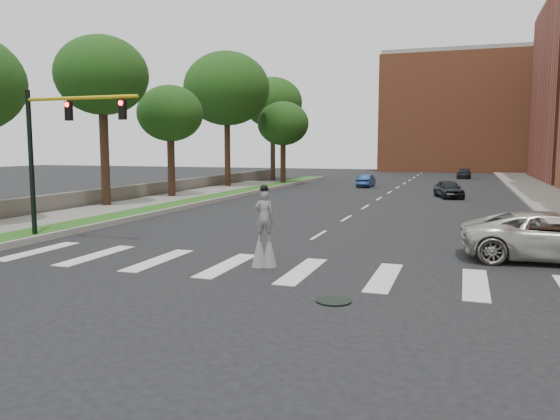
# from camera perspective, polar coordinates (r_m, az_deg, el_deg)

# --- Properties ---
(ground_plane) EXTENTS (160.00, 160.00, 0.00)m
(ground_plane) POSITION_cam_1_polar(r_m,az_deg,el_deg) (16.75, -2.91, -6.82)
(ground_plane) COLOR black
(ground_plane) RESTS_ON ground
(grass_median) EXTENTS (2.00, 60.00, 0.25)m
(grass_median) POSITION_cam_1_polar(r_m,az_deg,el_deg) (39.44, -7.78, 1.09)
(grass_median) COLOR #205117
(grass_median) RESTS_ON ground
(median_curb) EXTENTS (0.20, 60.00, 0.28)m
(median_curb) POSITION_cam_1_polar(r_m,az_deg,el_deg) (38.98, -6.40, 1.07)
(median_curb) COLOR gray
(median_curb) RESTS_ON ground
(sidewalk_left) EXTENTS (4.00, 60.00, 0.18)m
(sidewalk_left) POSITION_cam_1_polar(r_m,az_deg,el_deg) (32.67, -20.40, -0.47)
(sidewalk_left) COLOR slate
(sidewalk_left) RESTS_ON ground
(stone_wall) EXTENTS (0.50, 56.00, 1.10)m
(stone_wall) POSITION_cam_1_polar(r_m,az_deg,el_deg) (43.82, -13.08, 2.08)
(stone_wall) COLOR #5A554D
(stone_wall) RESTS_ON ground
(manhole) EXTENTS (0.90, 0.90, 0.04)m
(manhole) POSITION_cam_1_polar(r_m,az_deg,el_deg) (14.03, 5.63, -9.44)
(manhole) COLOR black
(manhole) RESTS_ON ground
(building_backdrop) EXTENTS (26.00, 14.00, 18.00)m
(building_backdrop) POSITION_cam_1_polar(r_m,az_deg,el_deg) (93.28, 18.89, 9.42)
(building_backdrop) COLOR #A95835
(building_backdrop) RESTS_ON ground
(traffic_signal) EXTENTS (5.30, 0.23, 6.20)m
(traffic_signal) POSITION_cam_1_polar(r_m,az_deg,el_deg) (24.05, -22.53, 6.74)
(traffic_signal) COLOR black
(traffic_signal) RESTS_ON ground
(stilt_performer) EXTENTS (0.82, 0.63, 2.69)m
(stilt_performer) POSITION_cam_1_polar(r_m,az_deg,el_deg) (17.71, -1.66, -2.72)
(stilt_performer) COLOR black
(stilt_performer) RESTS_ON ground
(suv_crossing) EXTENTS (6.22, 3.17, 1.68)m
(suv_crossing) POSITION_cam_1_polar(r_m,az_deg,el_deg) (20.80, 26.74, -2.52)
(suv_crossing) COLOR beige
(suv_crossing) RESTS_ON ground
(car_near) EXTENTS (2.70, 4.28, 1.36)m
(car_near) POSITION_cam_1_polar(r_m,az_deg,el_deg) (43.67, 17.21, 2.11)
(car_near) COLOR black
(car_near) RESTS_ON ground
(car_mid) EXTENTS (1.34, 3.72, 1.22)m
(car_mid) POSITION_cam_1_polar(r_m,az_deg,el_deg) (53.66, 8.97, 3.04)
(car_mid) COLOR navy
(car_mid) RESTS_ON ground
(car_far) EXTENTS (1.79, 4.16, 1.19)m
(car_far) POSITION_cam_1_polar(r_m,az_deg,el_deg) (70.98, 18.67, 3.62)
(car_far) COLOR black
(car_far) RESTS_ON ground
(tree_2) EXTENTS (5.80, 5.80, 10.80)m
(tree_2) POSITION_cam_1_polar(r_m,az_deg,el_deg) (36.85, -18.12, 13.14)
(tree_2) COLOR black
(tree_2) RESTS_ON ground
(tree_3) EXTENTS (4.93, 4.93, 8.48)m
(tree_3) POSITION_cam_1_polar(r_m,az_deg,el_deg) (42.29, -11.42, 9.80)
(tree_3) COLOR black
(tree_3) RESTS_ON ground
(tree_4) EXTENTS (8.08, 8.08, 12.75)m
(tree_4) POSITION_cam_1_polar(r_m,az_deg,el_deg) (52.61, -5.59, 12.48)
(tree_4) COLOR black
(tree_4) RESTS_ON ground
(tree_5) EXTENTS (6.77, 6.77, 11.80)m
(tree_5) POSITION_cam_1_polar(r_m,az_deg,el_deg) (63.63, -0.77, 11.12)
(tree_5) COLOR black
(tree_5) RESTS_ON ground
(tree_6) EXTENTS (5.22, 5.22, 8.45)m
(tree_6) POSITION_cam_1_polar(r_m,az_deg,el_deg) (56.04, 0.32, 8.98)
(tree_6) COLOR black
(tree_6) RESTS_ON ground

